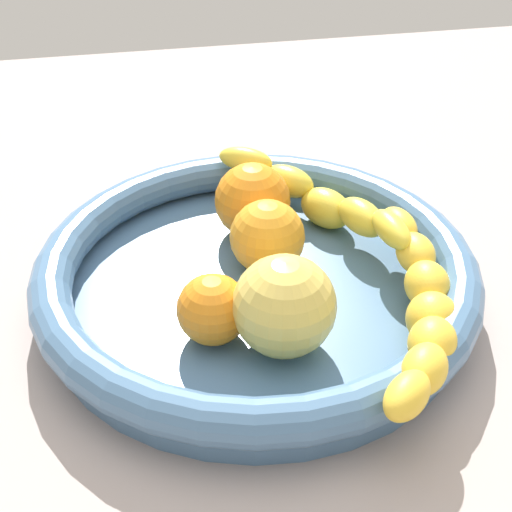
% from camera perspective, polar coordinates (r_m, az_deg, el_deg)
% --- Properties ---
extents(kitchen_counter, '(1.20, 1.20, 0.03)m').
position_cam_1_polar(kitchen_counter, '(0.62, 0.00, -4.66)').
color(kitchen_counter, '#A3948E').
rests_on(kitchen_counter, ground).
extents(fruit_bowl, '(0.35, 0.35, 0.05)m').
position_cam_1_polar(fruit_bowl, '(0.60, 0.00, -1.66)').
color(fruit_bowl, '#486D92').
rests_on(fruit_bowl, kitchen_counter).
extents(banana_draped_left, '(0.23, 0.10, 0.05)m').
position_cam_1_polar(banana_draped_left, '(0.55, 12.62, -4.00)').
color(banana_draped_left, yellow).
rests_on(banana_draped_left, fruit_bowl).
extents(banana_draped_right, '(0.19, 0.14, 0.05)m').
position_cam_1_polar(banana_draped_right, '(0.66, 5.03, 4.30)').
color(banana_draped_right, yellow).
rests_on(banana_draped_right, fruit_bowl).
extents(orange_front, '(0.07, 0.07, 0.07)m').
position_cam_1_polar(orange_front, '(0.65, -0.27, 4.27)').
color(orange_front, orange).
rests_on(orange_front, fruit_bowl).
extents(orange_mid_left, '(0.05, 0.05, 0.05)m').
position_cam_1_polar(orange_mid_left, '(0.54, -3.32, -4.10)').
color(orange_mid_left, orange).
rests_on(orange_mid_left, fruit_bowl).
extents(orange_mid_right, '(0.06, 0.06, 0.06)m').
position_cam_1_polar(orange_mid_right, '(0.60, 0.87, 1.47)').
color(orange_mid_right, orange).
rests_on(orange_mid_right, fruit_bowl).
extents(apple_yellow, '(0.07, 0.07, 0.07)m').
position_cam_1_polar(apple_yellow, '(0.52, 2.18, -3.85)').
color(apple_yellow, '#DFC256').
rests_on(apple_yellow, fruit_bowl).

